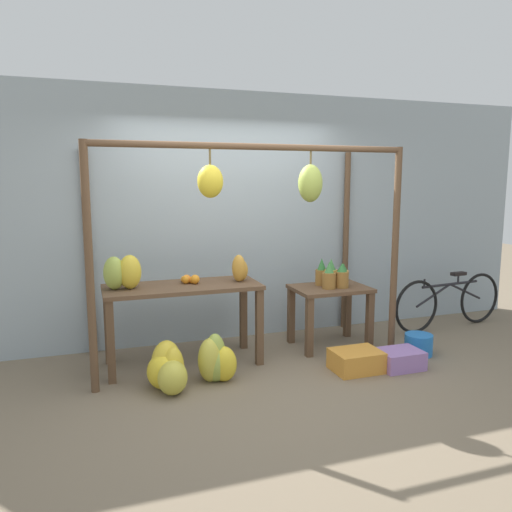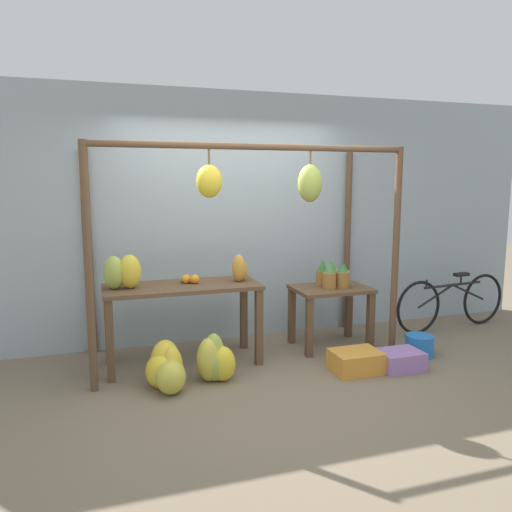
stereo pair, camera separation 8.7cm
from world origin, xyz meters
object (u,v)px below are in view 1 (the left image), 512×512
(banana_pile_ground_right, at_px, (216,361))
(parked_bicycle, at_px, (449,301))
(fruit_crate_white, at_px, (357,361))
(pineapple_cluster, at_px, (333,276))
(fruit_crate_purple, at_px, (400,359))
(banana_pile_on_table, at_px, (122,272))
(orange_pile, at_px, (188,279))
(papaya_pile, at_px, (240,269))
(blue_bucket, at_px, (418,344))
(banana_pile_ground_left, at_px, (168,370))

(banana_pile_ground_right, relative_size, parked_bicycle, 0.26)
(fruit_crate_white, height_order, parked_bicycle, parked_bicycle)
(pineapple_cluster, distance_m, fruit_crate_purple, 1.12)
(banana_pile_on_table, bearing_deg, fruit_crate_white, -19.19)
(orange_pile, height_order, pineapple_cluster, pineapple_cluster)
(pineapple_cluster, height_order, fruit_crate_purple, pineapple_cluster)
(papaya_pile, bearing_deg, pineapple_cluster, 0.95)
(blue_bucket, height_order, papaya_pile, papaya_pile)
(banana_pile_on_table, height_order, pineapple_cluster, banana_pile_on_table)
(pineapple_cluster, relative_size, banana_pile_ground_right, 0.77)
(pineapple_cluster, bearing_deg, banana_pile_on_table, -179.64)
(banana_pile_ground_left, xyz_separation_m, fruit_crate_purple, (2.22, -0.25, -0.08))
(blue_bucket, bearing_deg, parked_bicycle, 35.91)
(pineapple_cluster, xyz_separation_m, papaya_pile, (-1.07, -0.02, 0.14))
(parked_bicycle, bearing_deg, fruit_crate_purple, -145.23)
(banana_pile_on_table, bearing_deg, banana_pile_ground_left, -59.94)
(banana_pile_ground_right, bearing_deg, parked_bicycle, 12.09)
(parked_bicycle, bearing_deg, banana_pile_ground_left, -168.84)
(blue_bucket, xyz_separation_m, parked_bicycle, (0.97, 0.70, 0.23))
(fruit_crate_white, bearing_deg, blue_bucket, 12.31)
(banana_pile_ground_right, height_order, blue_bucket, banana_pile_ground_right)
(orange_pile, bearing_deg, pineapple_cluster, -1.42)
(banana_pile_ground_left, distance_m, fruit_crate_purple, 2.23)
(papaya_pile, bearing_deg, orange_pile, 173.70)
(fruit_crate_white, height_order, fruit_crate_purple, fruit_crate_white)
(orange_pile, height_order, fruit_crate_purple, orange_pile)
(orange_pile, bearing_deg, blue_bucket, -14.52)
(banana_pile_ground_right, bearing_deg, papaya_pile, 52.87)
(fruit_crate_white, relative_size, papaya_pile, 1.68)
(banana_pile_ground_left, relative_size, papaya_pile, 2.11)
(fruit_crate_white, height_order, blue_bucket, blue_bucket)
(blue_bucket, bearing_deg, orange_pile, 165.48)
(pineapple_cluster, height_order, fruit_crate_white, pineapple_cluster)
(orange_pile, relative_size, banana_pile_ground_left, 0.30)
(orange_pile, xyz_separation_m, parked_bicycle, (3.28, 0.10, -0.50))
(blue_bucket, bearing_deg, banana_pile_ground_left, -179.79)
(parked_bicycle, relative_size, fruit_crate_purple, 4.07)
(banana_pile_ground_right, height_order, papaya_pile, papaya_pile)
(banana_pile_on_table, distance_m, pineapple_cluster, 2.22)
(banana_pile_on_table, bearing_deg, fruit_crate_purple, -17.59)
(banana_pile_ground_right, bearing_deg, fruit_crate_purple, -8.99)
(banana_pile_on_table, distance_m, banana_pile_ground_left, 1.02)
(pineapple_cluster, relative_size, papaya_pile, 1.23)
(banana_pile_on_table, xyz_separation_m, blue_bucket, (2.95, -0.55, -0.85))
(banana_pile_on_table, xyz_separation_m, banana_pile_ground_right, (0.76, -0.52, -0.78))
(orange_pile, distance_m, papaya_pile, 0.53)
(orange_pile, height_order, fruit_crate_white, orange_pile)
(orange_pile, distance_m, banana_pile_ground_right, 0.88)
(banana_pile_ground_left, height_order, blue_bucket, banana_pile_ground_left)
(papaya_pile, xyz_separation_m, fruit_crate_purple, (1.38, -0.80, -0.84))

